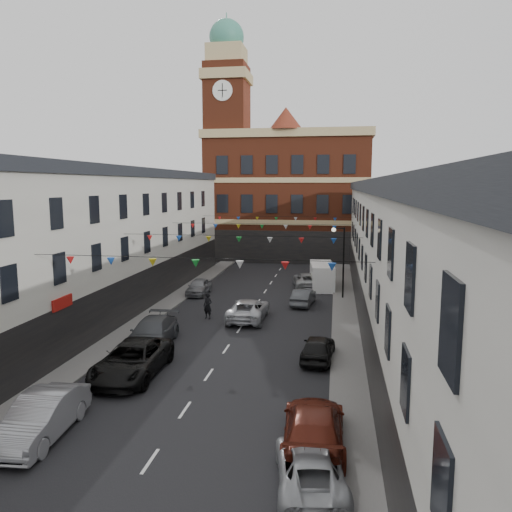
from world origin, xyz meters
The scene contains 21 objects.
ground centered at (0.00, 0.00, 0.00)m, with size 160.00×160.00×0.00m, color black.
pavement_left centered at (-6.90, 2.00, 0.07)m, with size 1.80×64.00×0.15m, color #605E5B.
pavement_right centered at (6.90, 2.00, 0.07)m, with size 1.80×64.00×0.15m, color #605E5B.
terrace_left centered at (-11.78, 1.00, 5.35)m, with size 8.40×56.00×10.70m.
terrace_right centered at (11.78, 1.00, 4.85)m, with size 8.40×56.00×9.70m.
civic_building centered at (0.00, 37.95, 8.14)m, with size 20.60×13.30×18.50m.
clock_tower centered at (-7.50, 35.00, 14.93)m, with size 5.60×5.60×30.00m.
distant_hill centered at (-4.00, 62.00, 5.00)m, with size 40.00×14.00×10.00m, color #2E4E24.
street_lamp centered at (6.55, 14.00, 3.90)m, with size 1.10×0.36×6.00m.
car_left_b centered at (-4.60, -11.08, 0.82)m, with size 1.73×4.97×1.64m, color gray.
car_left_c centered at (-3.70, -4.74, 0.83)m, with size 2.74×5.95×1.65m, color black.
car_left_d centered at (-4.43, -0.13, 0.80)m, with size 2.23×5.49×1.59m, color #44474C.
car_left_e centered at (-5.50, 13.84, 0.69)m, with size 1.62×4.03×1.37m, color gray.
car_right_b centered at (5.50, -12.54, 0.63)m, with size 2.11×4.57×1.27m, color #9D9FA5.
car_right_c centered at (5.50, -10.19, 0.79)m, with size 2.21×5.45×1.58m, color #5E1E12.
car_right_d centered at (5.32, -1.03, 0.70)m, with size 1.65×4.09×1.39m, color black.
car_right_e centered at (3.70, 11.43, 0.66)m, with size 1.40×4.02×1.32m, color #44474B.
car_right_f centered at (3.60, 18.13, 0.71)m, with size 2.35×5.10×1.42m, color #999B9D.
moving_car centered at (0.16, 6.48, 0.75)m, with size 2.48×5.39×1.50m, color silver.
white_van centered at (4.94, 18.27, 1.14)m, with size 1.98×5.16×2.28m, color white.
pedestrian centered at (-2.72, 6.25, 0.94)m, with size 0.69×0.45×1.88m, color black.
Camera 1 is at (6.14, -27.18, 9.41)m, focal length 35.00 mm.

